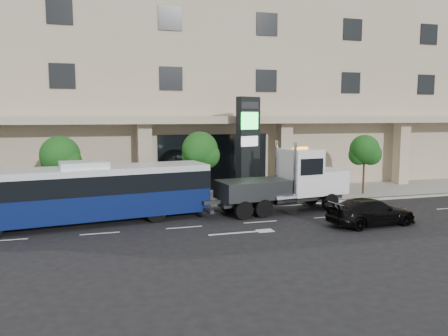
# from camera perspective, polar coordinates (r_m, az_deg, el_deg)

# --- Properties ---
(ground) EXTENTS (120.00, 120.00, 0.00)m
(ground) POSITION_cam_1_polar(r_m,az_deg,el_deg) (24.20, 3.48, -6.23)
(ground) COLOR black
(ground) RESTS_ON ground
(sidewalk) EXTENTS (120.00, 6.00, 0.15)m
(sidewalk) POSITION_cam_1_polar(r_m,az_deg,el_deg) (28.84, 0.14, -3.94)
(sidewalk) COLOR gray
(sidewalk) RESTS_ON ground
(curb) EXTENTS (120.00, 0.30, 0.15)m
(curb) POSITION_cam_1_polar(r_m,az_deg,el_deg) (26.04, 2.00, -5.12)
(curb) COLOR gray
(curb) RESTS_ON ground
(convention_center) EXTENTS (60.00, 17.60, 20.00)m
(convention_center) POSITION_cam_1_polar(r_m,az_deg,el_deg) (38.71, -4.31, 13.50)
(convention_center) COLOR tan
(convention_center) RESTS_ON ground
(tree_left) EXTENTS (2.27, 2.20, 4.22)m
(tree_left) POSITION_cam_1_polar(r_m,az_deg,el_deg) (25.98, -20.56, 1.19)
(tree_left) COLOR #422B19
(tree_left) RESTS_ON sidewalk
(tree_mid) EXTENTS (2.28, 2.20, 4.38)m
(tree_mid) POSITION_cam_1_polar(r_m,az_deg,el_deg) (26.56, -3.10, 2.05)
(tree_mid) COLOR #422B19
(tree_mid) RESTS_ON sidewalk
(tree_right) EXTENTS (2.10, 2.00, 4.04)m
(tree_right) POSITION_cam_1_polar(r_m,az_deg,el_deg) (31.25, 17.92, 2.04)
(tree_right) COLOR #422B19
(tree_right) RESTS_ON sidewalk
(city_bus) EXTENTS (12.86, 4.38, 3.20)m
(city_bus) POSITION_cam_1_polar(r_m,az_deg,el_deg) (23.11, -17.70, -3.06)
(city_bus) COLOR black
(city_bus) RESTS_ON ground
(tow_truck) EXTENTS (8.90, 3.13, 4.02)m
(tow_truck) POSITION_cam_1_polar(r_m,az_deg,el_deg) (25.40, 8.42, -1.87)
(tow_truck) COLOR #2D3033
(tow_truck) RESTS_ON ground
(black_sedan) EXTENTS (4.81, 2.25, 1.36)m
(black_sedan) POSITION_cam_1_polar(r_m,az_deg,el_deg) (23.23, 18.66, -5.43)
(black_sedan) COLOR black
(black_sedan) RESTS_ON ground
(signage_pylon) EXTENTS (1.71, 1.19, 6.53)m
(signage_pylon) POSITION_cam_1_polar(r_m,az_deg,el_deg) (28.30, 3.16, 2.76)
(signage_pylon) COLOR black
(signage_pylon) RESTS_ON sidewalk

